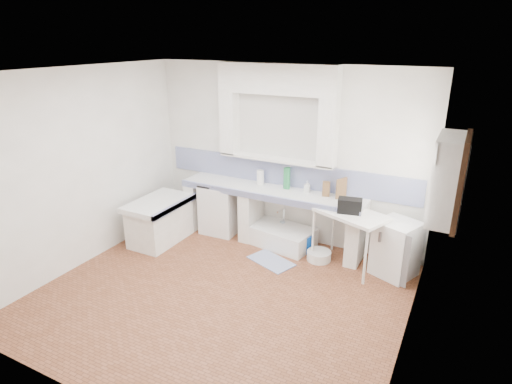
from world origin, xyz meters
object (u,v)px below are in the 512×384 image
at_px(sink, 278,236).
at_px(fridge, 396,248).
at_px(stove, 221,208).
at_px(side_table, 348,239).

relative_size(sink, fridge, 1.43).
bearing_deg(fridge, sink, -160.66).
bearing_deg(stove, sink, -2.25).
xyz_separation_m(side_table, fridge, (0.65, 0.08, -0.03)).
bearing_deg(sink, side_table, 0.16).
bearing_deg(side_table, sink, -167.61).
bearing_deg(fridge, side_table, -150.46).
height_order(sink, side_table, side_table).
relative_size(sink, side_table, 1.12).
distance_m(side_table, fridge, 0.66).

